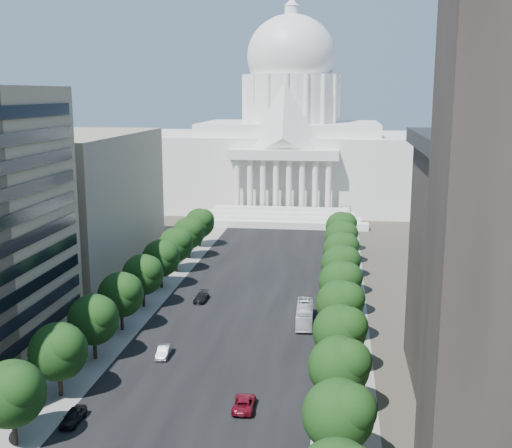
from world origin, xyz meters
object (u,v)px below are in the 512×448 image
at_px(car_silver, 164,351).
at_px(car_dark_b, 201,297).
at_px(car_dark_a, 73,416).
at_px(car_red, 244,403).
at_px(city_bus, 305,314).

xyz_separation_m(car_silver, car_dark_b, (0.00, 26.33, -0.03)).
bearing_deg(car_dark_a, car_red, 17.88).
relative_size(car_dark_b, city_bus, 0.46).
distance_m(car_red, car_dark_b, 43.39).
xyz_separation_m(car_dark_a, city_bus, (25.60, 37.81, 0.78)).
distance_m(car_silver, car_dark_b, 26.33).
bearing_deg(car_dark_a, car_silver, 76.17).
bearing_deg(car_dark_b, car_silver, -87.66).
distance_m(car_silver, car_red, 20.53).
xyz_separation_m(car_dark_a, car_dark_b, (5.41, 47.01, -0.05)).
relative_size(car_silver, car_red, 0.86).
bearing_deg(car_silver, car_dark_a, -108.38).
xyz_separation_m(car_red, city_bus, (5.73, 31.72, 0.82)).
bearing_deg(city_bus, car_dark_a, -125.78).
bearing_deg(car_red, city_bus, -101.76).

